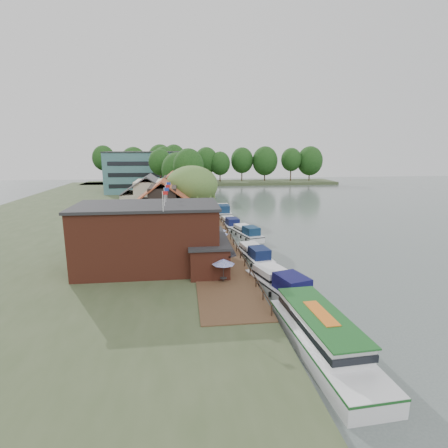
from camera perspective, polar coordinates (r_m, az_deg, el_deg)
name	(u,v)px	position (r m, az deg, el deg)	size (l,w,h in m)	color
ground	(285,268)	(43.23, 9.91, -7.05)	(260.00, 260.00, 0.00)	#4E5B57
land_bank	(97,215)	(77.35, -20.10, 1.33)	(50.00, 140.00, 1.00)	#384728
quay_deck	(212,240)	(50.90, -1.97, -2.68)	(6.00, 50.00, 0.10)	#47301E
quay_rail	(230,236)	(51.56, 0.97, -1.96)	(0.20, 49.00, 1.00)	black
pub	(166,236)	(39.23, -9.39, -1.94)	(20.00, 11.00, 7.30)	maroon
hotel_block	(149,172)	(109.68, -12.13, 8.32)	(25.40, 12.40, 12.30)	#38666B
cottage_a	(164,208)	(53.83, -9.82, 2.55)	(8.60, 7.60, 8.50)	black
cottage_b	(149,199)	(63.91, -12.08, 3.97)	(9.60, 8.60, 8.50)	beige
cottage_c	(173,193)	(72.58, -8.31, 5.08)	(7.60, 7.60, 8.50)	black
willow	(192,197)	(58.57, -5.21, 4.41)	(8.60, 8.60, 10.43)	#476B2D
umbrella_0	(223,270)	(35.03, -0.10, -7.55)	(2.29, 2.29, 2.38)	navy
umbrella_1	(223,253)	(40.44, -0.19, -4.82)	(1.94, 1.94, 2.38)	#1B3298
umbrella_2	(221,249)	(42.24, -0.51, -4.07)	(2.31, 2.31, 2.38)	navy
umbrella_3	(220,239)	(46.75, -0.67, -2.46)	(2.30, 2.30, 2.38)	navy
umbrella_4	(218,235)	(48.75, -1.01, -1.84)	(2.43, 2.43, 2.38)	navy
cruiser_0	(280,282)	(35.30, 9.11, -9.26)	(3.45, 10.65, 2.61)	silver
cruiser_1	(254,253)	(44.86, 4.99, -4.69)	(3.02, 9.36, 2.25)	white
cruiser_2	(247,231)	(56.27, 3.70, -1.20)	(2.95, 9.13, 2.18)	white
cruiser_3	(230,222)	(63.17, 1.01, 0.31)	(2.92, 9.05, 2.16)	white
cruiser_4	(223,210)	(74.77, -0.20, 2.36)	(3.45, 10.66, 2.61)	silver
tour_boat	(324,336)	(26.37, 15.99, -17.11)	(3.72, 13.17, 2.87)	silver
swan	(298,308)	(32.75, 11.97, -13.22)	(0.44, 0.44, 0.44)	white
bank_tree_0	(189,178)	(80.34, -5.78, 7.51)	(6.85, 6.85, 13.20)	#143811
bank_tree_1	(177,177)	(88.97, -7.65, 7.61)	(7.72, 7.72, 12.22)	#143811
bank_tree_2	(161,174)	(96.02, -10.31, 8.11)	(6.09, 6.09, 13.07)	#143811
bank_tree_3	(165,168)	(116.58, -9.68, 9.01)	(7.85, 7.85, 13.80)	#143811
bank_tree_4	(174,166)	(124.90, -8.11, 9.43)	(8.05, 8.05, 14.52)	#143811
bank_tree_5	(183,168)	(134.02, -6.68, 9.05)	(8.08, 8.08, 11.70)	#143811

